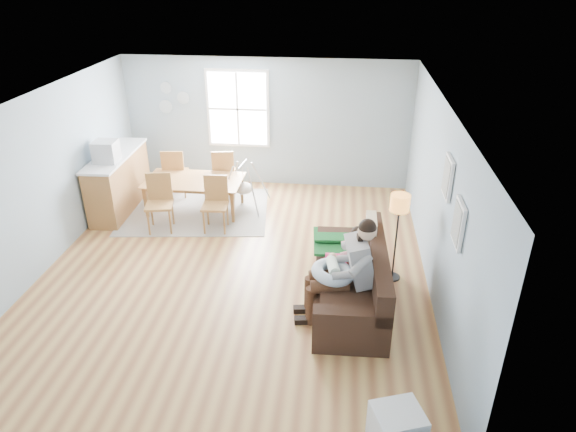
# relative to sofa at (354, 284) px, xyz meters

# --- Properties ---
(room) EXTENTS (8.40, 9.40, 3.90)m
(room) POSITION_rel_sofa_xyz_m (-1.86, 0.74, 2.10)
(room) COLOR #965B35
(window) EXTENTS (1.32, 0.08, 1.62)m
(window) POSITION_rel_sofa_xyz_m (-2.46, 4.20, 1.33)
(window) COLOR white
(window) RESTS_ON room
(pictures) EXTENTS (0.05, 1.34, 0.74)m
(pictures) POSITION_rel_sofa_xyz_m (1.10, -0.31, 1.53)
(pictures) COLOR white
(pictures) RESTS_ON room
(wall_plates) EXTENTS (0.67, 0.02, 0.66)m
(wall_plates) POSITION_rel_sofa_xyz_m (-3.87, 4.21, 1.50)
(wall_plates) COLOR #92A7B0
(wall_plates) RESTS_ON room
(sofa) EXTENTS (1.04, 2.30, 0.92)m
(sofa) POSITION_rel_sofa_xyz_m (0.00, 0.00, 0.00)
(sofa) COLOR black
(sofa) RESTS_ON room
(green_throw) EXTENTS (1.09, 0.93, 0.04)m
(green_throw) POSITION_rel_sofa_xyz_m (-0.11, 0.75, 0.26)
(green_throw) COLOR #155D28
(green_throw) RESTS_ON sofa
(beige_pillow) EXTENTS (0.15, 0.52, 0.52)m
(beige_pillow) POSITION_rel_sofa_xyz_m (0.22, 0.60, 0.50)
(beige_pillow) COLOR #C1AF93
(beige_pillow) RESTS_ON sofa
(father) EXTENTS (1.11, 0.58, 1.51)m
(father) POSITION_rel_sofa_xyz_m (-0.13, -0.33, 0.48)
(father) COLOR gray
(father) RESTS_ON sofa
(nursing_pillow) EXTENTS (0.66, 0.64, 0.24)m
(nursing_pillow) POSITION_rel_sofa_xyz_m (-0.30, -0.33, 0.38)
(nursing_pillow) COLOR #ADC2D9
(nursing_pillow) RESTS_ON father
(infant) EXTENTS (0.21, 0.43, 0.16)m
(infant) POSITION_rel_sofa_xyz_m (-0.31, -0.29, 0.49)
(infant) COLOR white
(infant) RESTS_ON nursing_pillow
(toddler) EXTENTS (0.56, 0.28, 0.88)m
(toddler) POSITION_rel_sofa_xyz_m (-0.09, 0.21, 0.44)
(toddler) COLOR silver
(toddler) RESTS_ON sofa
(floor_lamp) EXTENTS (0.29, 0.29, 1.42)m
(floor_lamp) POSITION_rel_sofa_xyz_m (0.61, 0.71, 0.85)
(floor_lamp) COLOR black
(floor_lamp) RESTS_ON room
(storage_cube) EXTENTS (0.59, 0.56, 0.53)m
(storage_cube) POSITION_rel_sofa_xyz_m (0.41, -2.46, -0.06)
(storage_cube) COLOR silver
(storage_cube) RESTS_ON room
(rug) EXTENTS (2.99, 2.41, 0.01)m
(rug) POSITION_rel_sofa_xyz_m (-3.07, 2.66, -0.32)
(rug) COLOR #9A948D
(rug) RESTS_ON room
(dining_table) EXTENTS (1.86, 1.05, 0.65)m
(dining_table) POSITION_rel_sofa_xyz_m (-3.07, 2.66, 0.00)
(dining_table) COLOR brown
(dining_table) RESTS_ON rug
(chair_sw) EXTENTS (0.55, 0.55, 1.04)m
(chair_sw) POSITION_rel_sofa_xyz_m (-3.49, 1.93, 0.28)
(chair_sw) COLOR olive
(chair_sw) RESTS_ON rug
(chair_se) EXTENTS (0.48, 0.48, 1.00)m
(chair_se) POSITION_rel_sofa_xyz_m (-2.49, 2.04, 0.25)
(chair_se) COLOR olive
(chair_se) RESTS_ON rug
(chair_nw) EXTENTS (0.53, 0.53, 1.04)m
(chair_nw) POSITION_rel_sofa_xyz_m (-3.64, 3.28, 0.27)
(chair_nw) COLOR olive
(chair_nw) RESTS_ON rug
(chair_ne) EXTENTS (0.54, 0.54, 1.03)m
(chair_ne) POSITION_rel_sofa_xyz_m (-2.64, 3.40, 0.27)
(chair_ne) COLOR olive
(chair_ne) RESTS_ON rug
(counter) EXTENTS (0.65, 2.02, 1.12)m
(counter) POSITION_rel_sofa_xyz_m (-4.56, 2.67, 0.24)
(counter) COLOR brown
(counter) RESTS_ON room
(monitor) EXTENTS (0.43, 0.41, 0.39)m
(monitor) POSITION_rel_sofa_xyz_m (-4.54, 2.29, 0.99)
(monitor) COLOR #B0B0B5
(monitor) RESTS_ON counter
(baby_swing) EXTENTS (0.97, 0.99, 0.90)m
(baby_swing) POSITION_rel_sofa_xyz_m (-2.17, 3.01, 0.08)
(baby_swing) COLOR #B0B0B5
(baby_swing) RESTS_ON room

